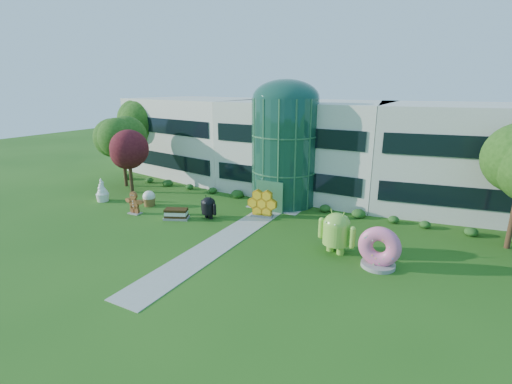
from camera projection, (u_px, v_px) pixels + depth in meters
The scene contains 14 objects.
ground at pixel (211, 249), 25.71m from camera, with size 140.00×140.00×0.00m, color #215114.
building at pixel (308, 146), 39.57m from camera, with size 46.00×15.00×9.30m, color beige, non-canonical shape.
atrium at pixel (285, 152), 34.45m from camera, with size 6.00×6.00×9.80m, color #194738.
walkway at pixel (227, 238), 27.38m from camera, with size 2.40×20.00×0.04m, color #9E9E93.
tree_red at pixel (130, 164), 38.34m from camera, with size 4.00×4.00×6.00m, color #3F0C14, non-canonical shape.
trees_backdrop at pixel (289, 158), 35.48m from camera, with size 52.00×8.00×8.40m, color #1C4411, non-canonical shape.
android_green at pixel (336, 230), 24.69m from camera, with size 2.91×1.94×3.30m, color #81C23E, non-canonical shape.
android_black at pixel (208, 206), 31.29m from camera, with size 1.91×1.28×2.17m, color black, non-canonical shape.
donut at pixel (380, 247), 22.79m from camera, with size 2.62×1.26×2.72m, color #F05B8C, non-canonical shape.
gingerbread at pixel (134, 203), 32.40m from camera, with size 2.21×0.85×2.04m, color brown, non-canonical shape.
ice_cream_sandwich at pixel (176, 214), 31.23m from camera, with size 2.06×1.03×0.92m, color black, non-canonical shape.
honeycomb at pixel (262, 205), 31.68m from camera, with size 2.74×0.98×2.15m, color yellow, non-canonical shape.
froyo at pixel (102, 190), 35.87m from camera, with size 1.32×1.32×2.27m, color white, non-canonical shape.
cupcake at pixel (149, 198), 34.57m from camera, with size 1.23×1.23×1.47m, color white, non-canonical shape.
Camera 1 is at (14.06, -19.20, 10.94)m, focal length 26.00 mm.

